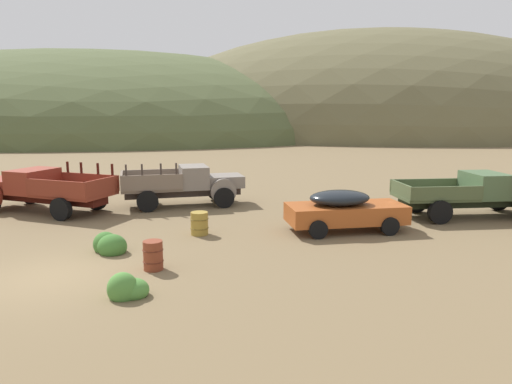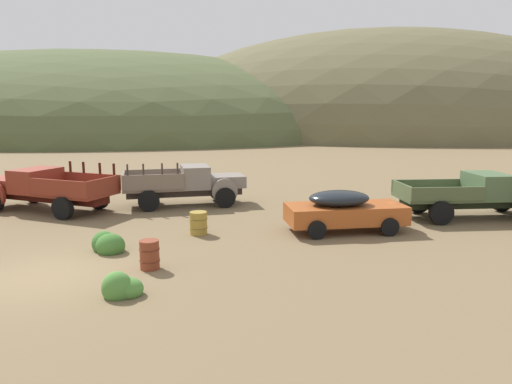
{
  "view_description": "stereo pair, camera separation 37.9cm",
  "coord_description": "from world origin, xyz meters",
  "views": [
    {
      "loc": [
        6.11,
        -12.39,
        4.65
      ],
      "look_at": [
        5.56,
        6.68,
        1.23
      ],
      "focal_mm": 33.49,
      "sensor_mm": 36.0,
      "label": 1
    },
    {
      "loc": [
        6.48,
        -12.38,
        4.65
      ],
      "look_at": [
        5.56,
        6.68,
        1.23
      ],
      "focal_mm": 33.49,
      "sensor_mm": 36.0,
      "label": 2
    }
  ],
  "objects": [
    {
      "name": "bush_front_right",
      "position": [
        -8.11,
        11.86,
        0.23
      ],
      "size": [
        0.97,
        1.1,
        0.91
      ],
      "color": "#3D702D",
      "rests_on": "ground"
    },
    {
      "name": "hill_far_right",
      "position": [
        25.22,
        76.92,
        0.0
      ],
      "size": [
        89.26,
        67.33,
        35.73
      ],
      "primitive_type": "ellipsoid",
      "color": "brown",
      "rests_on": "ground"
    },
    {
      "name": "bush_lone_scrub",
      "position": [
        2.62,
        -1.28,
        0.19
      ],
      "size": [
        1.01,
        0.84,
        0.83
      ],
      "color": "#4C8438",
      "rests_on": "ground"
    },
    {
      "name": "truck_rust_red",
      "position": [
        -4.4,
        8.45,
        1.01
      ],
      "size": [
        6.75,
        4.11,
        2.16
      ],
      "rotation": [
        0.0,
        0.0,
        2.81
      ],
      "color": "#42140D",
      "rests_on": "ground"
    },
    {
      "name": "truck_primer_gray",
      "position": [
        2.4,
        9.9,
        0.99
      ],
      "size": [
        5.97,
        3.52,
        2.16
      ],
      "rotation": [
        0.0,
        0.0,
        0.29
      ],
      "color": "#3D322D",
      "rests_on": "ground"
    },
    {
      "name": "ground_plane",
      "position": [
        0.0,
        0.0,
        0.0
      ],
      "size": [
        300.0,
        300.0,
        0.0
      ],
      "primitive_type": "plane",
      "color": "brown"
    },
    {
      "name": "hill_distant",
      "position": [
        -27.52,
        77.66,
        0.0
      ],
      "size": [
        112.22,
        85.33,
        28.86
      ],
      "primitive_type": "ellipsoid",
      "color": "#4C5633",
      "rests_on": "ground"
    },
    {
      "name": "bush_back_edge",
      "position": [
        0.96,
        2.35,
        0.21
      ],
      "size": [
        1.17,
        1.05,
        0.82
      ],
      "color": "#3D702D",
      "rests_on": "ground"
    },
    {
      "name": "car_oxide_orange",
      "position": [
        9.13,
        5.32,
        0.82
      ],
      "size": [
        4.91,
        2.68,
        1.57
      ],
      "rotation": [
        0.0,
        0.0,
        0.2
      ],
      "color": "#A34C1E",
      "rests_on": "ground"
    },
    {
      "name": "oil_drum_spare",
      "position": [
        2.76,
        0.72,
        0.43
      ],
      "size": [
        0.6,
        0.6,
        0.85
      ],
      "color": "brown",
      "rests_on": "ground"
    },
    {
      "name": "truck_weathered_green",
      "position": [
        15.15,
        7.91,
        1.01
      ],
      "size": [
        6.57,
        3.08,
        1.89
      ],
      "rotation": [
        0.0,
        0.0,
        0.14
      ],
      "color": "#232B1B",
      "rests_on": "ground"
    },
    {
      "name": "oil_drum_by_truck",
      "position": [
        3.54,
        4.58,
        0.42
      ],
      "size": [
        0.68,
        0.68,
        0.85
      ],
      "color": "olive",
      "rests_on": "ground"
    }
  ]
}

